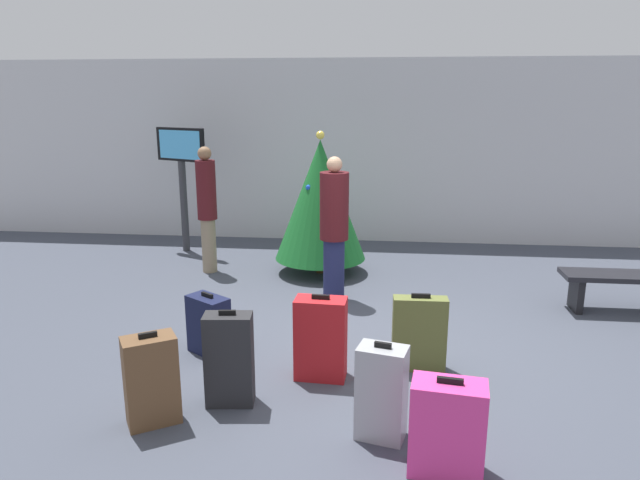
{
  "coord_description": "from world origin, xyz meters",
  "views": [
    {
      "loc": [
        0.19,
        -5.33,
        2.53
      ],
      "look_at": [
        -0.5,
        1.08,
        0.9
      ],
      "focal_mm": 31.9,
      "sensor_mm": 36.0,
      "label": 1
    }
  ],
  "objects_px": {
    "traveller_1": "(334,226)",
    "suitcase_6": "(447,428)",
    "suitcase_2": "(382,393)",
    "suitcase_0": "(321,339)",
    "traveller_0": "(207,206)",
    "suitcase_5": "(151,380)",
    "suitcase_1": "(209,325)",
    "suitcase_4": "(419,334)",
    "suitcase_3": "(229,359)",
    "holiday_tree": "(320,200)",
    "flight_info_kiosk": "(182,165)",
    "waiting_bench": "(626,283)"
  },
  "relations": [
    {
      "from": "suitcase_2",
      "to": "suitcase_3",
      "type": "height_order",
      "value": "suitcase_3"
    },
    {
      "from": "suitcase_0",
      "to": "suitcase_6",
      "type": "distance_m",
      "value": 1.62
    },
    {
      "from": "suitcase_3",
      "to": "holiday_tree",
      "type": "bearing_deg",
      "value": 84.52
    },
    {
      "from": "holiday_tree",
      "to": "flight_info_kiosk",
      "type": "xyz_separation_m",
      "value": [
        -2.38,
        0.98,
        0.36
      ]
    },
    {
      "from": "traveller_1",
      "to": "suitcase_2",
      "type": "bearing_deg",
      "value": -78.54
    },
    {
      "from": "traveller_1",
      "to": "suitcase_1",
      "type": "height_order",
      "value": "traveller_1"
    },
    {
      "from": "traveller_1",
      "to": "suitcase_6",
      "type": "height_order",
      "value": "traveller_1"
    },
    {
      "from": "suitcase_2",
      "to": "suitcase_0",
      "type": "bearing_deg",
      "value": 121.73
    },
    {
      "from": "suitcase_0",
      "to": "waiting_bench",
      "type": "bearing_deg",
      "value": 30.55
    },
    {
      "from": "waiting_bench",
      "to": "traveller_1",
      "type": "distance_m",
      "value": 3.57
    },
    {
      "from": "holiday_tree",
      "to": "suitcase_6",
      "type": "distance_m",
      "value": 4.76
    },
    {
      "from": "holiday_tree",
      "to": "traveller_0",
      "type": "height_order",
      "value": "holiday_tree"
    },
    {
      "from": "suitcase_0",
      "to": "suitcase_1",
      "type": "relative_size",
      "value": 1.27
    },
    {
      "from": "flight_info_kiosk",
      "to": "suitcase_4",
      "type": "height_order",
      "value": "flight_info_kiosk"
    },
    {
      "from": "holiday_tree",
      "to": "suitcase_1",
      "type": "height_order",
      "value": "holiday_tree"
    },
    {
      "from": "waiting_bench",
      "to": "suitcase_1",
      "type": "relative_size",
      "value": 2.32
    },
    {
      "from": "waiting_bench",
      "to": "traveller_1",
      "type": "bearing_deg",
      "value": 178.44
    },
    {
      "from": "traveller_1",
      "to": "waiting_bench",
      "type": "bearing_deg",
      "value": -1.56
    },
    {
      "from": "flight_info_kiosk",
      "to": "suitcase_5",
      "type": "height_order",
      "value": "flight_info_kiosk"
    },
    {
      "from": "traveller_1",
      "to": "suitcase_1",
      "type": "distance_m",
      "value": 2.17
    },
    {
      "from": "traveller_0",
      "to": "suitcase_5",
      "type": "bearing_deg",
      "value": -79.42
    },
    {
      "from": "flight_info_kiosk",
      "to": "suitcase_5",
      "type": "relative_size",
      "value": 2.66
    },
    {
      "from": "traveller_1",
      "to": "suitcase_0",
      "type": "xyz_separation_m",
      "value": [
        0.06,
        -2.14,
        -0.58
      ]
    },
    {
      "from": "holiday_tree",
      "to": "traveller_1",
      "type": "height_order",
      "value": "holiday_tree"
    },
    {
      "from": "suitcase_0",
      "to": "traveller_1",
      "type": "bearing_deg",
      "value": 91.59
    },
    {
      "from": "traveller_1",
      "to": "suitcase_2",
      "type": "xyz_separation_m",
      "value": [
        0.62,
        -3.04,
        -0.59
      ]
    },
    {
      "from": "traveller_0",
      "to": "suitcase_0",
      "type": "xyz_separation_m",
      "value": [
        1.99,
        -3.1,
        -0.61
      ]
    },
    {
      "from": "suitcase_4",
      "to": "suitcase_5",
      "type": "distance_m",
      "value": 2.44
    },
    {
      "from": "traveller_0",
      "to": "suitcase_5",
      "type": "distance_m",
      "value": 4.11
    },
    {
      "from": "suitcase_1",
      "to": "suitcase_6",
      "type": "xyz_separation_m",
      "value": [
        2.18,
        -1.67,
        0.04
      ]
    },
    {
      "from": "suitcase_3",
      "to": "suitcase_6",
      "type": "height_order",
      "value": "suitcase_3"
    },
    {
      "from": "suitcase_1",
      "to": "suitcase_3",
      "type": "bearing_deg",
      "value": -63.51
    },
    {
      "from": "suitcase_0",
      "to": "suitcase_1",
      "type": "distance_m",
      "value": 1.24
    },
    {
      "from": "suitcase_0",
      "to": "suitcase_2",
      "type": "relative_size",
      "value": 1.04
    },
    {
      "from": "suitcase_0",
      "to": "suitcase_3",
      "type": "xyz_separation_m",
      "value": [
        -0.71,
        -0.54,
        0.02
      ]
    },
    {
      "from": "traveller_0",
      "to": "suitcase_3",
      "type": "distance_m",
      "value": 3.9
    },
    {
      "from": "suitcase_1",
      "to": "suitcase_6",
      "type": "height_order",
      "value": "suitcase_6"
    },
    {
      "from": "holiday_tree",
      "to": "suitcase_2",
      "type": "xyz_separation_m",
      "value": [
        0.91,
        -4.12,
        -0.72
      ]
    },
    {
      "from": "suitcase_4",
      "to": "suitcase_5",
      "type": "xyz_separation_m",
      "value": [
        -2.15,
        -1.15,
        0.0
      ]
    },
    {
      "from": "holiday_tree",
      "to": "waiting_bench",
      "type": "bearing_deg",
      "value": -17.23
    },
    {
      "from": "flight_info_kiosk",
      "to": "waiting_bench",
      "type": "bearing_deg",
      "value": -19.26
    },
    {
      "from": "holiday_tree",
      "to": "traveller_0",
      "type": "relative_size",
      "value": 1.12
    },
    {
      "from": "suitcase_5",
      "to": "traveller_1",
      "type": "bearing_deg",
      "value": 68.61
    },
    {
      "from": "traveller_0",
      "to": "traveller_1",
      "type": "height_order",
      "value": "traveller_0"
    },
    {
      "from": "suitcase_0",
      "to": "suitcase_1",
      "type": "xyz_separation_m",
      "value": [
        -1.18,
        0.4,
        -0.08
      ]
    },
    {
      "from": "traveller_0",
      "to": "traveller_1",
      "type": "distance_m",
      "value": 2.16
    },
    {
      "from": "suitcase_2",
      "to": "suitcase_5",
      "type": "xyz_separation_m",
      "value": [
        -1.8,
        0.01,
        -0.01
      ]
    },
    {
      "from": "suitcase_1",
      "to": "suitcase_5",
      "type": "bearing_deg",
      "value": -93.12
    },
    {
      "from": "suitcase_3",
      "to": "suitcase_5",
      "type": "height_order",
      "value": "suitcase_3"
    },
    {
      "from": "suitcase_0",
      "to": "suitcase_2",
      "type": "xyz_separation_m",
      "value": [
        0.56,
        -0.9,
        -0.01
      ]
    }
  ]
}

